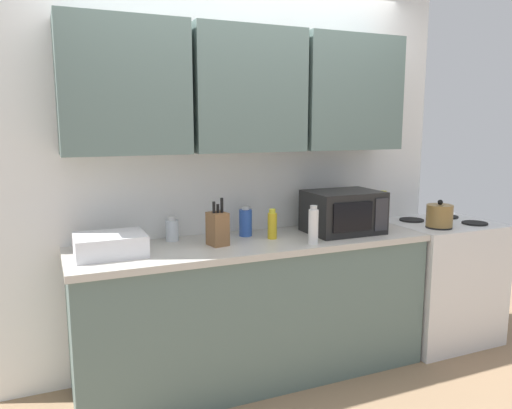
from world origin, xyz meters
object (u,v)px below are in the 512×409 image
object	(u,v)px
bottle_clear_tall	(172,230)
dish_rack	(110,245)
kettle	(439,215)
knife_block	(218,228)
bottle_blue_cleaner	(245,222)
microwave	(343,212)
bottle_white_jar	(313,226)
bottle_yellow_mustard	(272,225)
bottle_spice_jar	(382,209)
stove_range	(439,280)

from	to	relation	value
bottle_clear_tall	dish_rack	bearing A→B (deg)	-153.17
kettle	knife_block	world-z (taller)	knife_block
kettle	knife_block	distance (m)	1.60
bottle_blue_cleaner	kettle	bearing A→B (deg)	-12.86
microwave	bottle_blue_cleaner	size ratio (longest dim) A/B	2.49
bottle_clear_tall	bottle_blue_cleaner	distance (m)	0.47
dish_rack	bottle_white_jar	distance (m)	1.19
microwave	kettle	bearing A→B (deg)	-11.81
microwave	bottle_clear_tall	size ratio (longest dim) A/B	3.09
knife_block	bottle_white_jar	bearing A→B (deg)	-19.77
microwave	bottle_white_jar	size ratio (longest dim) A/B	2.03
microwave	bottle_yellow_mustard	xyz separation A→B (m)	(-0.52, 0.02, -0.05)
bottle_spice_jar	bottle_blue_cleaner	world-z (taller)	bottle_spice_jar
microwave	knife_block	distance (m)	0.89
dish_rack	bottle_clear_tall	xyz separation A→B (m)	(0.40, 0.20, 0.01)
kettle	knife_block	xyz separation A→B (m)	(-1.59, 0.14, 0.01)
dish_rack	kettle	bearing A→B (deg)	-4.13
stove_range	knife_block	xyz separation A→B (m)	(-1.76, 0.00, 0.55)
stove_range	bottle_white_jar	size ratio (longest dim) A/B	3.87
bottle_white_jar	bottle_blue_cleaner	xyz separation A→B (m)	(-0.30, 0.36, -0.02)
knife_block	bottle_spice_jar	size ratio (longest dim) A/B	1.12
stove_range	bottle_white_jar	distance (m)	1.35
bottle_clear_tall	bottle_white_jar	size ratio (longest dim) A/B	0.66
bottle_spice_jar	bottle_white_jar	bearing A→B (deg)	-160.74
stove_range	bottle_spice_jar	world-z (taller)	bottle_spice_jar
knife_block	microwave	bearing A→B (deg)	0.25
stove_range	dish_rack	xyz separation A→B (m)	(-2.38, 0.02, 0.51)
microwave	knife_block	bearing A→B (deg)	-179.75
bottle_spice_jar	bottle_blue_cleaner	distance (m)	1.00
kettle	knife_block	size ratio (longest dim) A/B	0.65
kettle	bottle_white_jar	xyz separation A→B (m)	(-1.05, -0.05, 0.02)
knife_block	bottle_blue_cleaner	xyz separation A→B (m)	(0.25, 0.16, -0.01)
kettle	microwave	distance (m)	0.72
stove_range	knife_block	bearing A→B (deg)	179.91
microwave	dish_rack	xyz separation A→B (m)	(-1.51, 0.01, -0.08)
dish_rack	microwave	bearing A→B (deg)	-0.51
bottle_white_jar	bottle_spice_jar	bearing A→B (deg)	19.26
bottle_yellow_mustard	bottle_spice_jar	xyz separation A→B (m)	(0.87, 0.02, 0.04)
bottle_white_jar	kettle	bearing A→B (deg)	2.92
kettle	bottle_spice_jar	xyz separation A→B (m)	(-0.35, 0.19, 0.04)
dish_rack	bottle_spice_jar	distance (m)	1.87
knife_block	bottle_spice_jar	xyz separation A→B (m)	(1.24, 0.05, 0.02)
kettle	bottle_clear_tall	xyz separation A→B (m)	(-1.82, 0.36, -0.02)
stove_range	bottle_blue_cleaner	xyz separation A→B (m)	(-1.51, 0.17, 0.54)
kettle	bottle_spice_jar	size ratio (longest dim) A/B	0.73
kettle	bottle_blue_cleaner	xyz separation A→B (m)	(-1.34, 0.31, 0.00)
microwave	bottle_clear_tall	bearing A→B (deg)	169.06
bottle_spice_jar	bottle_white_jar	size ratio (longest dim) A/B	1.09
kettle	knife_block	bearing A→B (deg)	174.87
bottle_clear_tall	bottle_blue_cleaner	xyz separation A→B (m)	(0.47, -0.05, 0.02)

